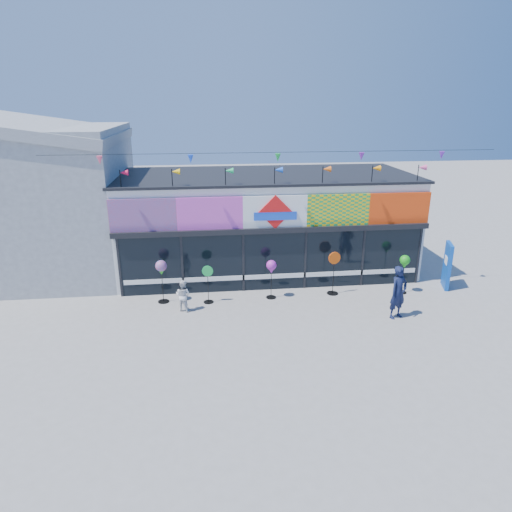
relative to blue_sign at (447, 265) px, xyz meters
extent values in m
plane|color=gray|center=(-6.73, -2.82, -0.91)|extent=(80.00, 80.00, 0.00)
cube|color=white|center=(-6.73, 3.18, 1.09)|extent=(12.00, 5.00, 4.00)
cube|color=black|center=(-6.73, 0.62, 0.24)|extent=(11.60, 0.12, 2.30)
cube|color=black|center=(-6.73, 0.58, 1.49)|extent=(12.00, 0.30, 0.20)
cube|color=white|center=(-6.73, 0.59, -0.36)|extent=(11.40, 0.10, 0.18)
cube|color=black|center=(-6.73, 3.18, 3.14)|extent=(12.20, 5.20, 0.10)
cube|color=black|center=(-12.53, 0.61, 0.24)|extent=(0.08, 0.14, 2.30)
cube|color=black|center=(-10.23, 0.61, 0.24)|extent=(0.08, 0.14, 2.30)
cube|color=black|center=(-7.93, 0.61, 0.24)|extent=(0.08, 0.14, 2.30)
cube|color=black|center=(-5.53, 0.61, 0.24)|extent=(0.08, 0.14, 2.30)
cube|color=black|center=(-3.23, 0.61, 0.24)|extent=(0.08, 0.14, 2.30)
cube|color=black|center=(-0.93, 0.61, 0.24)|extent=(0.08, 0.14, 2.30)
cube|color=red|center=(-11.53, 0.60, 2.19)|extent=(2.40, 0.08, 1.20)
cube|color=#DF4ABD|center=(-9.13, 0.60, 2.19)|extent=(2.40, 0.08, 1.20)
cube|color=white|center=(-6.73, 0.60, 2.19)|extent=(2.40, 0.08, 1.20)
cube|color=yellow|center=(-4.33, 0.60, 2.19)|extent=(2.40, 0.08, 1.20)
cube|color=#FE3F0D|center=(-1.93, 0.60, 2.19)|extent=(2.40, 0.08, 1.20)
cube|color=red|center=(-6.73, 0.54, 2.19)|extent=(1.27, 0.06, 1.27)
cube|color=blue|center=(-6.73, 0.52, 2.04)|extent=(1.60, 0.05, 0.30)
cube|color=#EA3A0C|center=(-10.84, 0.66, 0.15)|extent=(0.78, 0.03, 0.78)
cube|color=#5824AC|center=(-9.67, 0.66, 0.27)|extent=(0.92, 0.03, 0.92)
cube|color=#1821D3|center=(-8.49, 0.66, 0.58)|extent=(0.78, 0.03, 0.78)
cube|color=green|center=(-7.32, 0.66, 0.09)|extent=(0.92, 0.03, 0.92)
cube|color=green|center=(-6.14, 0.66, 0.31)|extent=(0.78, 0.03, 0.78)
cube|color=#DC4996|center=(-4.97, 0.66, 0.51)|extent=(0.92, 0.03, 0.92)
cube|color=#C44A12|center=(-3.79, 0.66, 0.11)|extent=(0.78, 0.03, 0.78)
cube|color=purple|center=(-2.62, 0.66, 0.32)|extent=(0.92, 0.03, 0.92)
cylinder|color=black|center=(-12.23, 0.83, 3.44)|extent=(0.03, 0.03, 0.70)
cone|color=red|center=(-12.09, 0.83, 3.69)|extent=(0.30, 0.22, 0.22)
cylinder|color=black|center=(-10.43, 0.83, 3.44)|extent=(0.03, 0.03, 0.70)
cone|color=yellow|center=(-10.29, 0.83, 3.69)|extent=(0.30, 0.22, 0.22)
cylinder|color=black|center=(-8.53, 0.83, 3.44)|extent=(0.03, 0.03, 0.70)
cone|color=#1BB15C|center=(-8.39, 0.83, 3.69)|extent=(0.30, 0.22, 0.22)
cylinder|color=black|center=(-6.73, 0.83, 3.44)|extent=(0.03, 0.03, 0.70)
cone|color=blue|center=(-6.59, 0.83, 3.69)|extent=(0.30, 0.22, 0.22)
cylinder|color=black|center=(-4.93, 0.83, 3.44)|extent=(0.03, 0.03, 0.70)
cone|color=orange|center=(-4.79, 0.83, 3.69)|extent=(0.30, 0.22, 0.22)
cylinder|color=black|center=(-3.03, 0.83, 3.44)|extent=(0.03, 0.03, 0.70)
cone|color=orange|center=(-2.89, 0.83, 3.69)|extent=(0.30, 0.22, 0.22)
cylinder|color=black|center=(-1.23, 0.83, 3.44)|extent=(0.03, 0.03, 0.70)
cone|color=#E54C8D|center=(-1.09, 0.83, 3.69)|extent=(0.30, 0.22, 0.22)
cylinder|color=black|center=(-6.73, 0.18, 4.39)|extent=(16.00, 0.01, 0.01)
cone|color=#FB5374|center=(-12.73, 0.18, 4.21)|extent=(0.20, 0.20, 0.28)
cone|color=blue|center=(-9.73, 0.18, 4.21)|extent=(0.20, 0.20, 0.28)
cone|color=green|center=(-6.73, 0.18, 4.21)|extent=(0.20, 0.20, 0.28)
cone|color=purple|center=(-3.73, 0.18, 4.21)|extent=(0.20, 0.20, 0.28)
cone|color=purple|center=(-0.73, 0.18, 4.21)|extent=(0.20, 0.20, 0.28)
cube|color=#A5A8AA|center=(-16.73, 4.18, 2.09)|extent=(8.00, 7.00, 6.00)
cube|color=#A5A8AA|center=(-16.73, 4.18, 5.19)|extent=(8.18, 7.20, 1.54)
cube|color=#0A41A2|center=(0.00, 0.00, 0.00)|extent=(0.41, 0.90, 1.80)
cube|color=white|center=(-0.07, 0.00, 0.22)|extent=(0.16, 0.40, 0.32)
cylinder|color=black|center=(-10.94, -0.13, -0.89)|extent=(0.41, 0.41, 0.03)
cylinder|color=black|center=(-10.94, -0.13, -0.21)|extent=(0.02, 0.02, 1.33)
sphere|color=#1C9F18|center=(-10.94, -0.13, 0.50)|extent=(0.41, 0.41, 0.41)
cone|color=#1C9F18|center=(-10.94, -0.13, 0.25)|extent=(0.20, 0.20, 0.18)
cylinder|color=black|center=(-9.30, -0.36, -0.89)|extent=(0.36, 0.36, 0.03)
cylinder|color=black|center=(-9.30, -0.36, -0.29)|extent=(0.02, 0.02, 1.18)
cylinder|color=green|center=(-9.30, -0.36, 0.32)|extent=(0.40, 0.09, 0.40)
cylinder|color=black|center=(-6.97, -0.22, -0.89)|extent=(0.38, 0.38, 0.03)
cylinder|color=black|center=(-6.97, -0.22, -0.27)|extent=(0.02, 0.02, 1.22)
sphere|color=purple|center=(-6.97, -0.22, 0.39)|extent=(0.38, 0.38, 0.38)
cone|color=purple|center=(-6.97, -0.22, 0.15)|extent=(0.19, 0.19, 0.17)
cylinder|color=black|center=(-4.58, -0.12, -0.89)|extent=(0.43, 0.43, 0.03)
cylinder|color=black|center=(-4.58, -0.12, -0.18)|extent=(0.03, 0.03, 1.39)
cylinder|color=#E34C0B|center=(-4.58, -0.12, 0.54)|extent=(0.47, 0.11, 0.47)
cylinder|color=black|center=(-1.92, -0.33, -0.89)|extent=(0.38, 0.38, 0.03)
cylinder|color=black|center=(-1.92, -0.33, -0.25)|extent=(0.02, 0.02, 1.25)
sphere|color=#179618|center=(-1.92, -0.33, 0.42)|extent=(0.38, 0.38, 0.38)
cone|color=#179618|center=(-1.92, -0.33, 0.18)|extent=(0.19, 0.19, 0.17)
imported|color=#111837|center=(-2.98, -2.31, 0.01)|extent=(0.79, 0.67, 1.83)
imported|color=silver|center=(-10.18, -0.92, -0.33)|extent=(0.64, 0.54, 1.14)
camera|label=1|loc=(-9.36, -15.68, 6.12)|focal=32.00mm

